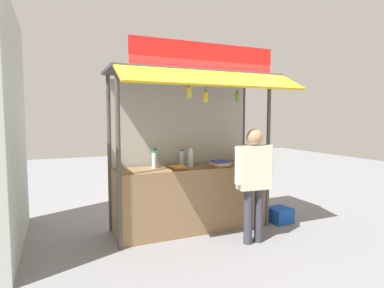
% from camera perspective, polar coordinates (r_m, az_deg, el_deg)
% --- Properties ---
extents(ground_plane, '(20.00, 20.00, 0.00)m').
position_cam_1_polar(ground_plane, '(5.12, 0.00, -14.98)').
color(ground_plane, gray).
extents(stall_counter, '(2.35, 0.65, 0.98)m').
position_cam_1_polar(stall_counter, '(4.97, 0.00, -9.68)').
color(stall_counter, olive).
rests_on(stall_counter, ground).
extents(stall_structure, '(2.55, 1.46, 2.74)m').
position_cam_1_polar(stall_structure, '(4.89, -0.39, 3.78)').
color(stall_structure, '#4C4742').
rests_on(stall_structure, ground).
extents(water_bottle_front_left, '(0.08, 0.08, 0.27)m').
position_cam_1_polar(water_bottle_front_left, '(5.39, 8.21, -1.93)').
color(water_bottle_front_left, silver).
rests_on(water_bottle_front_left, stall_counter).
extents(water_bottle_far_right, '(0.08, 0.08, 0.30)m').
position_cam_1_polar(water_bottle_far_right, '(5.48, 9.92, -1.70)').
color(water_bottle_far_right, silver).
rests_on(water_bottle_far_right, stall_counter).
extents(water_bottle_rear_center, '(0.07, 0.07, 0.25)m').
position_cam_1_polar(water_bottle_rear_center, '(5.03, -1.87, -2.46)').
color(water_bottle_rear_center, silver).
rests_on(water_bottle_rear_center, stall_counter).
extents(water_bottle_left, '(0.08, 0.08, 0.28)m').
position_cam_1_polar(water_bottle_left, '(4.86, -0.23, -2.57)').
color(water_bottle_left, silver).
rests_on(water_bottle_left, stall_counter).
extents(water_bottle_center, '(0.07, 0.07, 0.26)m').
position_cam_1_polar(water_bottle_center, '(4.74, -6.82, -2.91)').
color(water_bottle_center, silver).
rests_on(water_bottle_center, stall_counter).
extents(water_bottle_mid_right, '(0.08, 0.08, 0.28)m').
position_cam_1_polar(water_bottle_mid_right, '(4.90, -6.68, -2.51)').
color(water_bottle_mid_right, silver).
rests_on(water_bottle_mid_right, stall_counter).
extents(magazine_stack_far_left, '(0.21, 0.29, 0.04)m').
position_cam_1_polar(magazine_stack_far_left, '(4.67, -2.52, -4.22)').
color(magazine_stack_far_left, black).
rests_on(magazine_stack_far_left, stall_counter).
extents(magazine_stack_mid_left, '(0.27, 0.30, 0.09)m').
position_cam_1_polar(magazine_stack_mid_left, '(4.90, 5.09, -3.56)').
color(magazine_stack_mid_left, red).
rests_on(magazine_stack_mid_left, stall_counter).
extents(banana_bunch_rightmost, '(0.09, 0.09, 0.31)m').
position_cam_1_polar(banana_bunch_rightmost, '(4.45, 2.47, 8.53)').
color(banana_bunch_rightmost, '#332D23').
extents(banana_bunch_leftmost, '(0.09, 0.09, 0.30)m').
position_cam_1_polar(banana_bunch_leftmost, '(4.69, 8.12, 8.37)').
color(banana_bunch_leftmost, '#332D23').
extents(banana_bunch_inner_right, '(0.10, 0.11, 0.27)m').
position_cam_1_polar(banana_bunch_inner_right, '(4.35, -0.60, 9.31)').
color(banana_bunch_inner_right, '#332D23').
extents(vendor_person, '(0.60, 0.23, 1.58)m').
position_cam_1_polar(vendor_person, '(4.42, 11.12, -5.47)').
color(vendor_person, '#383842').
rests_on(vendor_person, ground).
extents(plastic_crate, '(0.37, 0.37, 0.24)m').
position_cam_1_polar(plastic_crate, '(5.57, 15.48, -12.19)').
color(plastic_crate, '#194CB2').
rests_on(plastic_crate, ground).
extents(neighbour_wall, '(0.20, 2.40, 3.17)m').
position_cam_1_polar(neighbour_wall, '(4.75, -30.06, 2.37)').
color(neighbour_wall, '#B8C3BA').
rests_on(neighbour_wall, ground).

